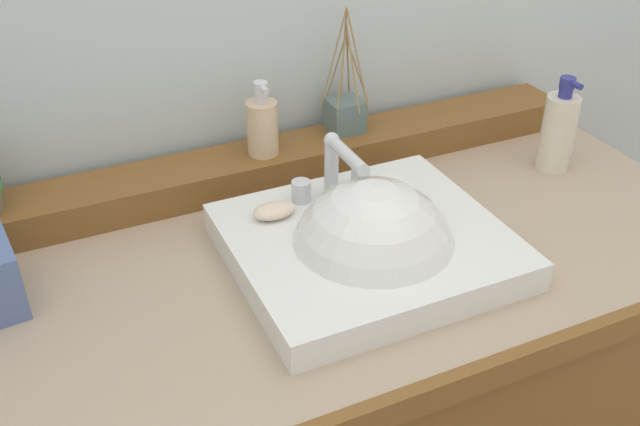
{
  "coord_description": "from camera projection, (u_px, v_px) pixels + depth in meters",
  "views": [
    {
      "loc": [
        -0.35,
        -0.87,
        1.55
      ],
      "look_at": [
        0.04,
        -0.01,
        0.95
      ],
      "focal_mm": 40.79,
      "sensor_mm": 36.0,
      "label": 1
    }
  ],
  "objects": [
    {
      "name": "lotion_bottle",
      "position": [
        558.0,
        131.0,
        1.36
      ],
      "size": [
        0.06,
        0.07,
        0.18
      ],
      "color": "beige",
      "rests_on": "vanity_cabinet"
    },
    {
      "name": "back_ledge",
      "position": [
        237.0,
        171.0,
        1.33
      ],
      "size": [
        1.4,
        0.12,
        0.06
      ],
      "primitive_type": "cube",
      "color": "brown",
      "rests_on": "vanity_cabinet"
    },
    {
      "name": "soap_dispenser",
      "position": [
        262.0,
        126.0,
        1.3
      ],
      "size": [
        0.06,
        0.06,
        0.14
      ],
      "color": "beige",
      "rests_on": "back_ledge"
    },
    {
      "name": "soap_bar",
      "position": [
        274.0,
        210.0,
        1.16
      ],
      "size": [
        0.07,
        0.04,
        0.02
      ],
      "primitive_type": "ellipsoid",
      "color": "beige",
      "rests_on": "sink_basin"
    },
    {
      "name": "sink_basin",
      "position": [
        370.0,
        255.0,
        1.14
      ],
      "size": [
        0.42,
        0.37,
        0.28
      ],
      "color": "white",
      "rests_on": "vanity_cabinet"
    },
    {
      "name": "reed_diffuser",
      "position": [
        345.0,
        113.0,
        1.39
      ],
      "size": [
        0.1,
        0.1,
        0.24
      ],
      "color": "slate",
      "rests_on": "back_ledge"
    }
  ]
}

